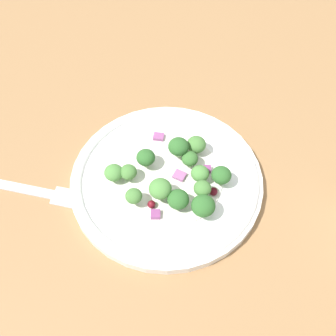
# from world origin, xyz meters

# --- Properties ---
(ground_plane) EXTENTS (1.80, 1.80, 0.02)m
(ground_plane) POSITION_xyz_m (0.00, 0.00, -0.01)
(ground_plane) COLOR olive
(plate) EXTENTS (0.23, 0.23, 0.02)m
(plate) POSITION_xyz_m (0.02, -0.00, 0.01)
(plate) COLOR white
(plate) RESTS_ON ground_plane
(dressing_pool) EXTENTS (0.13, 0.13, 0.00)m
(dressing_pool) POSITION_xyz_m (0.02, -0.00, 0.01)
(dressing_pool) COLOR white
(dressing_pool) RESTS_ON plate
(broccoli_floret_0) EXTENTS (0.03, 0.03, 0.03)m
(broccoli_floret_0) POSITION_xyz_m (0.02, 0.03, 0.03)
(broccoli_floret_0) COLOR #8EB77A
(broccoli_floret_0) RESTS_ON plate
(broccoli_floret_1) EXTENTS (0.02, 0.02, 0.02)m
(broccoli_floret_1) POSITION_xyz_m (-0.02, -0.01, 0.03)
(broccoli_floret_1) COLOR #ADD18E
(broccoli_floret_1) RESTS_ON plate
(broccoli_floret_2) EXTENTS (0.02, 0.02, 0.02)m
(broccoli_floret_2) POSITION_xyz_m (0.00, -0.05, 0.03)
(broccoli_floret_2) COLOR #8EB77A
(broccoli_floret_2) RESTS_ON plate
(broccoli_floret_3) EXTENTS (0.02, 0.02, 0.02)m
(broccoli_floret_3) POSITION_xyz_m (-0.03, 0.01, 0.03)
(broccoli_floret_3) COLOR #8EB77A
(broccoli_floret_3) RESTS_ON plate
(broccoli_floret_4) EXTENTS (0.02, 0.02, 0.02)m
(broccoli_floret_4) POSITION_xyz_m (0.06, 0.02, 0.03)
(broccoli_floret_4) COLOR #8EB77A
(broccoli_floret_4) RESTS_ON plate
(broccoli_floret_5) EXTENTS (0.02, 0.02, 0.03)m
(broccoli_floret_5) POSITION_xyz_m (-0.01, 0.03, 0.03)
(broccoli_floret_5) COLOR #8EB77A
(broccoli_floret_5) RESTS_ON plate
(broccoli_floret_6) EXTENTS (0.02, 0.02, 0.02)m
(broccoli_floret_6) POSITION_xyz_m (0.04, 0.05, 0.03)
(broccoli_floret_6) COLOR #8EB77A
(broccoli_floret_6) RESTS_ON plate
(broccoli_floret_7) EXTENTS (0.02, 0.02, 0.02)m
(broccoli_floret_7) POSITION_xyz_m (0.05, -0.01, 0.03)
(broccoli_floret_7) COLOR #8EB77A
(broccoli_floret_7) RESTS_ON plate
(broccoli_floret_8) EXTENTS (0.02, 0.02, 0.02)m
(broccoli_floret_8) POSITION_xyz_m (-0.04, -0.02, 0.03)
(broccoli_floret_8) COLOR #9EC684
(broccoli_floret_8) RESTS_ON plate
(broccoli_floret_9) EXTENTS (0.02, 0.02, 0.02)m
(broccoli_floret_9) POSITION_xyz_m (0.08, 0.03, 0.03)
(broccoli_floret_9) COLOR #ADD18E
(broccoli_floret_9) RESTS_ON plate
(broccoli_floret_10) EXTENTS (0.02, 0.02, 0.02)m
(broccoli_floret_10) POSITION_xyz_m (-0.00, -0.03, 0.03)
(broccoli_floret_10) COLOR #8EB77A
(broccoli_floret_10) RESTS_ON plate
(broccoli_floret_11) EXTENTS (0.03, 0.03, 0.03)m
(broccoli_floret_11) POSITION_xyz_m (-0.04, 0.03, 0.03)
(broccoli_floret_11) COLOR #ADD18E
(broccoli_floret_11) RESTS_ON plate
(broccoli_floret_12) EXTENTS (0.02, 0.02, 0.03)m
(broccoli_floret_12) POSITION_xyz_m (0.02, -0.03, 0.04)
(broccoli_floret_12) COLOR #8EB77A
(broccoli_floret_12) RESTS_ON plate
(cranberry_0) EXTENTS (0.01, 0.01, 0.01)m
(cranberry_0) POSITION_xyz_m (0.03, 0.02, 0.02)
(cranberry_0) COLOR maroon
(cranberry_0) RESTS_ON plate
(cranberry_1) EXTENTS (0.01, 0.01, 0.01)m
(cranberry_1) POSITION_xyz_m (-0.04, 0.00, 0.02)
(cranberry_1) COLOR #4C0A14
(cranberry_1) RESTS_ON plate
(cranberry_2) EXTENTS (0.01, 0.01, 0.01)m
(cranberry_2) POSITION_xyz_m (0.02, 0.04, 0.02)
(cranberry_2) COLOR maroon
(cranberry_2) RESTS_ON plate
(onion_bit_0) EXTENTS (0.01, 0.01, 0.01)m
(onion_bit_0) POSITION_xyz_m (-0.01, 0.03, 0.02)
(onion_bit_0) COLOR #934C84
(onion_bit_0) RESTS_ON plate
(onion_bit_1) EXTENTS (0.01, 0.01, 0.01)m
(onion_bit_1) POSITION_xyz_m (0.01, 0.05, 0.02)
(onion_bit_1) COLOR #843D75
(onion_bit_1) RESTS_ON plate
(onion_bit_2) EXTENTS (0.02, 0.01, 0.01)m
(onion_bit_2) POSITION_xyz_m (0.05, -0.05, 0.02)
(onion_bit_2) COLOR #934C84
(onion_bit_2) RESTS_ON plate
(onion_bit_3) EXTENTS (0.01, 0.01, 0.00)m
(onion_bit_3) POSITION_xyz_m (0.01, -0.01, 0.02)
(onion_bit_3) COLOR #A35B93
(onion_bit_3) RESTS_ON plate
(onion_bit_4) EXTENTS (0.01, 0.01, 0.01)m
(onion_bit_4) POSITION_xyz_m (-0.02, -0.03, 0.02)
(onion_bit_4) COLOR #843D75
(onion_bit_4) RESTS_ON plate
(onion_bit_5) EXTENTS (0.01, 0.01, 0.01)m
(onion_bit_5) POSITION_xyz_m (0.01, -0.04, 0.02)
(onion_bit_5) COLOR #843D75
(onion_bit_5) RESTS_ON plate
(fork) EXTENTS (0.19, 0.05, 0.01)m
(fork) POSITION_xyz_m (0.18, 0.07, 0.00)
(fork) COLOR silver
(fork) RESTS_ON ground_plane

